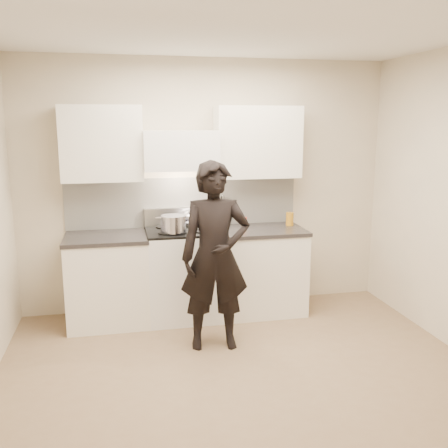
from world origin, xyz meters
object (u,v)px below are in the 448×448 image
at_px(counter_right, 260,270).
at_px(utensil_crock, 221,216).
at_px(person, 215,256).
at_px(stove, 184,273).
at_px(wok, 192,217).

height_order(counter_right, utensil_crock, utensil_crock).
height_order(counter_right, person, person).
xyz_separation_m(stove, counter_right, (0.83, 0.00, -0.01)).
bearing_deg(utensil_crock, wok, -163.36).
xyz_separation_m(counter_right, utensil_crock, (-0.38, 0.24, 0.56)).
height_order(wok, person, person).
bearing_deg(stove, utensil_crock, 28.47).
xyz_separation_m(utensil_crock, person, (-0.26, -1.01, -0.17)).
bearing_deg(counter_right, person, -129.90).
relative_size(stove, utensil_crock, 2.91).
relative_size(wok, utensil_crock, 1.20).
bearing_deg(stove, counter_right, 0.00).
height_order(stove, wok, wok).
bearing_deg(wok, stove, -129.04).
xyz_separation_m(stove, utensil_crock, (0.45, 0.24, 0.55)).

